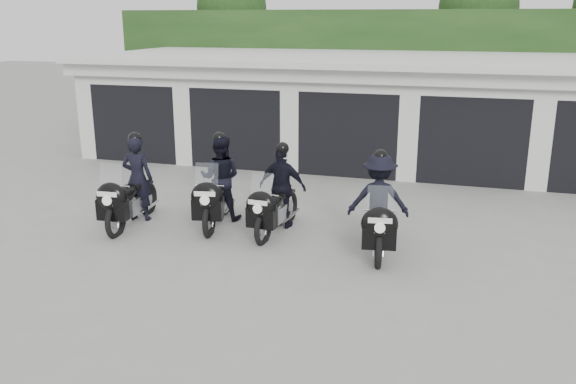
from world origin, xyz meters
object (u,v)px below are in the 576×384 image
(police_bike_a, at_px, (131,188))
(police_bike_c, at_px, (279,193))
(police_bike_b, at_px, (218,184))
(police_bike_d, at_px, (379,206))

(police_bike_a, relative_size, police_bike_c, 1.06)
(police_bike_b, distance_m, police_bike_c, 1.34)
(police_bike_c, bearing_deg, police_bike_b, 179.40)
(police_bike_b, relative_size, police_bike_d, 1.02)
(police_bike_a, relative_size, police_bike_d, 1.03)
(police_bike_b, height_order, police_bike_c, police_bike_b)
(police_bike_a, bearing_deg, police_bike_c, 5.67)
(police_bike_a, xyz_separation_m, police_bike_d, (4.94, 0.07, 0.04))
(police_bike_d, bearing_deg, police_bike_b, 160.95)
(police_bike_b, height_order, police_bike_d, police_bike_b)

